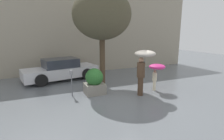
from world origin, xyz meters
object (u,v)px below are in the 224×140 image
Objects in this scene: person_adult at (143,62)px; person_child at (157,69)px; parked_car_near at (61,70)px; street_tree at (102,15)px; planter_box at (94,82)px; parking_meter at (71,77)px.

person_child is (0.99, 0.32, -0.46)m from person_adult.
person_adult is 0.45× the size of parked_car_near.
person_adult reaches higher than person_child.
person_child is at bearing -40.46° from street_tree.
parked_car_near is (-1.12, 3.29, 0.02)m from planter_box.
planter_box is 3.08m from person_child.
person_adult is 3.25m from street_tree.
parked_car_near is 3.85× the size of parking_meter.
planter_box is at bearing -6.23° from parking_meter.
planter_box is at bearing -126.65° from street_tree.
parked_car_near is at bearing 108.85° from planter_box.
street_tree is 4.17× the size of parking_meter.
street_tree is at bearing -151.03° from parked_car_near.
person_adult is at bearing -104.68° from person_child.
parked_car_near is (-3.07, 4.38, -0.97)m from person_adult.
planter_box is 0.91× the size of person_child.
planter_box is 1.08m from parking_meter.
parking_meter is (-1.83, -0.95, -2.85)m from street_tree.
person_adult is at bearing -61.70° from street_tree.
planter_box is 2.44m from person_adult.
parking_meter is at bearing 173.77° from planter_box.
street_tree is at bearing 165.63° from person_adult.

